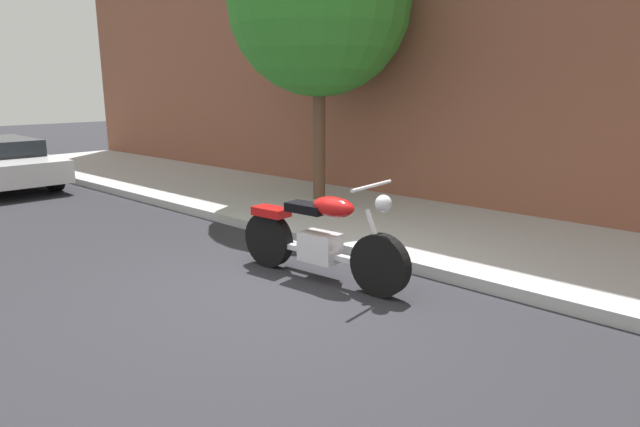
{
  "coord_description": "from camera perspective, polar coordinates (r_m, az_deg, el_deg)",
  "views": [
    {
      "loc": [
        3.88,
        -3.69,
        2.09
      ],
      "look_at": [
        0.05,
        0.53,
        0.76
      ],
      "focal_mm": 30.23,
      "sensor_mm": 36.0,
      "label": 1
    }
  ],
  "objects": [
    {
      "name": "ground_plane",
      "position": [
        5.74,
        -3.97,
        -8.23
      ],
      "size": [
        60.0,
        60.0,
        0.0
      ],
      "primitive_type": "plane",
      "color": "#28282D"
    },
    {
      "name": "sidewalk",
      "position": [
        7.98,
        11.69,
        -1.79
      ],
      "size": [
        25.73,
        3.21,
        0.14
      ],
      "primitive_type": "cube",
      "color": "#B2B2B2",
      "rests_on": "ground"
    },
    {
      "name": "motorcycle",
      "position": [
        5.93,
        0.01,
        -2.77
      ],
      "size": [
        2.22,
        0.7,
        1.16
      ],
      "color": "black",
      "rests_on": "ground"
    },
    {
      "name": "street_tree",
      "position": [
        9.64,
        -0.1,
        21.33
      ],
      "size": [
        3.08,
        3.08,
        5.01
      ],
      "color": "brown",
      "rests_on": "ground"
    }
  ]
}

